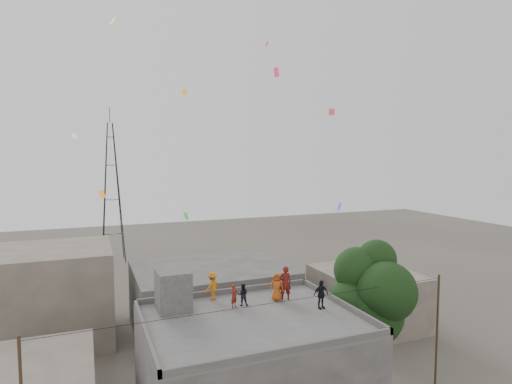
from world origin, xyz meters
TOP-DOWN VIEW (x-y plane):
  - main_building at (0.00, 0.00)m, footprint 10.00×8.00m
  - parapet at (0.00, 0.00)m, footprint 10.00×8.00m
  - stair_head_box at (-3.20, 2.60)m, footprint 1.60×1.80m
  - neighbor_north at (2.00, 14.00)m, footprint 12.00×9.00m
  - neighbor_northwest at (-10.00, 16.00)m, footprint 9.00×8.00m
  - neighbor_east at (14.00, 10.00)m, footprint 7.00×8.00m
  - tree at (7.37, 0.60)m, footprint 4.90×4.60m
  - utility_line at (0.50, -1.25)m, footprint 20.12×0.62m
  - transmission_tower at (-4.00, 40.00)m, footprint 2.97×2.97m
  - person_red_adult at (2.66, 1.88)m, footprint 0.74×0.57m
  - person_orange_child at (2.18, 1.90)m, footprint 0.87×0.75m
  - person_dark_child at (0.24, 1.85)m, footprint 0.67×0.59m
  - person_dark_adult at (3.75, -0.02)m, footprint 0.87×0.39m
  - person_orange_adult at (-0.98, 3.26)m, footprint 1.12×0.99m
  - person_red_child at (-0.27, 1.75)m, footprint 0.52×0.48m
  - kites at (1.71, 9.14)m, footprint 19.16×12.06m

SIDE VIEW (x-z plane):
  - neighbor_east at x=14.00m, z-range 0.00..4.40m
  - neighbor_north at x=2.00m, z-range 0.00..5.00m
  - main_building at x=0.00m, z-range 0.00..6.10m
  - neighbor_northwest at x=-10.00m, z-range 0.00..7.00m
  - utility_line at x=0.50m, z-range 0.13..7.53m
  - tree at x=7.37m, z-range 1.55..10.65m
  - parapet at x=0.00m, z-range 6.10..6.40m
  - person_dark_child at x=0.24m, z-range 6.10..7.24m
  - person_red_child at x=-0.27m, z-range 6.10..7.29m
  - person_dark_adult at x=3.75m, z-range 6.10..7.55m
  - person_orange_child at x=2.18m, z-range 6.10..7.59m
  - person_orange_adult at x=-0.98m, z-range 6.10..7.60m
  - person_red_adult at x=2.66m, z-range 6.10..7.92m
  - stair_head_box at x=-3.20m, z-range 6.10..8.10m
  - transmission_tower at x=-4.00m, z-range -0.93..19.07m
  - kites at x=1.71m, z-range 10.05..22.96m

